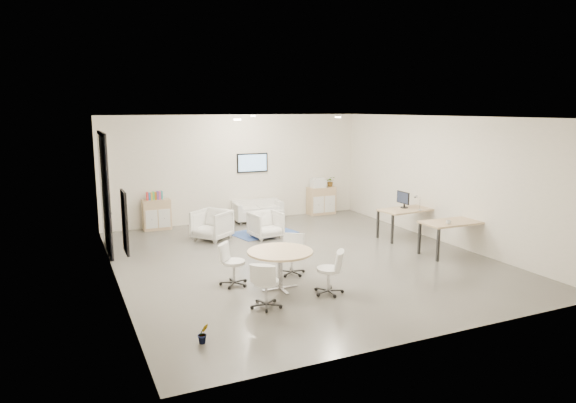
% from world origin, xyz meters
% --- Properties ---
extents(room_shell, '(9.60, 10.60, 4.80)m').
position_xyz_m(room_shell, '(0.00, 0.00, 1.60)').
color(room_shell, '#55534D').
rests_on(room_shell, ground).
extents(glass_door, '(0.09, 1.90, 2.85)m').
position_xyz_m(glass_door, '(-3.95, 2.51, 1.50)').
color(glass_door, black).
rests_on(glass_door, room_shell).
extents(artwork, '(0.05, 0.54, 1.04)m').
position_xyz_m(artwork, '(-3.97, -1.60, 1.55)').
color(artwork, black).
rests_on(artwork, room_shell).
extents(wall_tv, '(0.98, 0.06, 0.58)m').
position_xyz_m(wall_tv, '(0.50, 4.46, 1.75)').
color(wall_tv, black).
rests_on(wall_tv, room_shell).
extents(ceiling_spots, '(3.14, 4.14, 0.03)m').
position_xyz_m(ceiling_spots, '(-0.20, 0.83, 3.18)').
color(ceiling_spots, '#FFEAC6').
rests_on(ceiling_spots, room_shell).
extents(sideboard_left, '(0.76, 0.40, 0.86)m').
position_xyz_m(sideboard_left, '(-2.46, 4.28, 0.43)').
color(sideboard_left, tan).
rests_on(sideboard_left, room_shell).
extents(sideboard_right, '(0.89, 0.43, 0.89)m').
position_xyz_m(sideboard_right, '(2.78, 4.26, 0.44)').
color(sideboard_right, tan).
rests_on(sideboard_right, room_shell).
extents(books, '(0.45, 0.14, 0.22)m').
position_xyz_m(books, '(-2.50, 4.28, 0.97)').
color(books, red).
rests_on(books, sideboard_left).
extents(printer, '(0.46, 0.39, 0.31)m').
position_xyz_m(printer, '(2.66, 4.26, 1.03)').
color(printer, white).
rests_on(printer, sideboard_right).
extents(loveseat, '(1.50, 0.83, 0.54)m').
position_xyz_m(loveseat, '(0.53, 4.13, 0.30)').
color(loveseat, silver).
rests_on(loveseat, room_shell).
extents(blue_rug, '(1.88, 1.45, 0.01)m').
position_xyz_m(blue_rug, '(0.12, 2.65, 0.01)').
color(blue_rug, '#2F4A91').
rests_on(blue_rug, room_shell).
extents(armchair_left, '(1.13, 1.14, 0.86)m').
position_xyz_m(armchair_left, '(-1.35, 2.55, 0.43)').
color(armchair_left, silver).
rests_on(armchair_left, room_shell).
extents(armchair_right, '(0.83, 0.79, 0.77)m').
position_xyz_m(armchair_right, '(-0.00, 2.13, 0.39)').
color(armchair_right, silver).
rests_on(armchair_right, room_shell).
extents(desk_rear, '(1.57, 0.89, 0.79)m').
position_xyz_m(desk_rear, '(3.39, 0.57, 0.71)').
color(desk_rear, tan).
rests_on(desk_rear, room_shell).
extents(desk_front, '(1.53, 0.78, 0.79)m').
position_xyz_m(desk_front, '(3.42, -1.12, 0.71)').
color(desk_front, tan).
rests_on(desk_front, room_shell).
extents(monitor, '(0.20, 0.50, 0.44)m').
position_xyz_m(monitor, '(3.35, 0.72, 1.02)').
color(monitor, black).
rests_on(monitor, desk_rear).
extents(round_table, '(1.24, 1.24, 0.75)m').
position_xyz_m(round_table, '(-1.22, -1.64, 0.67)').
color(round_table, tan).
rests_on(round_table, room_shell).
extents(meeting_chairs, '(2.27, 2.27, 0.82)m').
position_xyz_m(meeting_chairs, '(-1.22, -1.64, 0.41)').
color(meeting_chairs, white).
rests_on(meeting_chairs, room_shell).
extents(plant_cabinet, '(0.39, 0.41, 0.25)m').
position_xyz_m(plant_cabinet, '(3.12, 4.27, 1.01)').
color(plant_cabinet, '#3F7F3F').
rests_on(plant_cabinet, sideboard_right).
extents(plant_floor, '(0.21, 0.33, 0.13)m').
position_xyz_m(plant_floor, '(-3.15, -3.27, 0.07)').
color(plant_floor, '#3F7F3F').
rests_on(plant_floor, room_shell).
extents(cup, '(0.11, 0.09, 0.11)m').
position_xyz_m(cup, '(3.10, -1.31, 0.85)').
color(cup, white).
rests_on(cup, desk_front).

